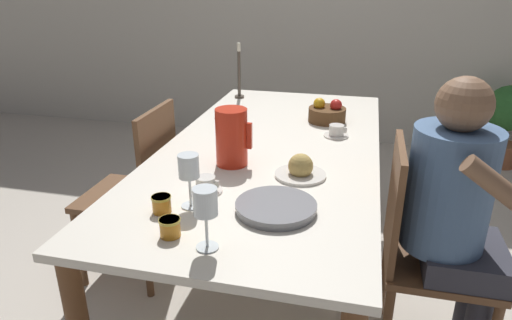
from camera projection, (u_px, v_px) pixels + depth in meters
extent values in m
plane|color=beige|center=(270.00, 281.00, 2.39)|extent=(20.00, 20.00, 0.00)
cube|color=silver|center=(272.00, 149.00, 2.10)|extent=(0.96, 2.03, 0.03)
cylinder|color=brown|center=(240.00, 147.00, 3.20)|extent=(0.07, 0.07, 0.73)
cylinder|color=brown|center=(363.00, 158.00, 3.01)|extent=(0.07, 0.07, 0.73)
cylinder|color=brown|center=(471.00, 288.00, 2.01)|extent=(0.04, 0.04, 0.42)
cylinder|color=brown|center=(384.00, 275.00, 2.09)|extent=(0.04, 0.04, 0.42)
cube|color=brown|center=(439.00, 263.00, 1.80)|extent=(0.42, 0.42, 0.03)
cube|color=brown|center=(395.00, 202.00, 1.75)|extent=(0.03, 0.39, 0.46)
cylinder|color=brown|center=(80.00, 249.00, 2.29)|extent=(0.04, 0.04, 0.42)
cylinder|color=brown|center=(117.00, 214.00, 2.62)|extent=(0.04, 0.04, 0.42)
cylinder|color=brown|center=(147.00, 259.00, 2.21)|extent=(0.04, 0.04, 0.42)
cylinder|color=brown|center=(177.00, 222.00, 2.54)|extent=(0.04, 0.04, 0.42)
cube|color=brown|center=(126.00, 196.00, 2.33)|extent=(0.42, 0.42, 0.03)
cube|color=brown|center=(158.00, 155.00, 2.19)|extent=(0.03, 0.39, 0.46)
cylinder|color=#33333D|center=(467.00, 304.00, 1.88)|extent=(0.09, 0.09, 0.45)
cube|color=#33333D|center=(463.00, 257.00, 1.73)|extent=(0.30, 0.34, 0.11)
cylinder|color=#4C6B93|center=(449.00, 189.00, 1.64)|extent=(0.30, 0.30, 0.46)
sphere|color=brown|center=(464.00, 104.00, 1.52)|extent=(0.19, 0.19, 0.19)
cylinder|color=brown|center=(500.00, 188.00, 1.39)|extent=(0.25, 0.06, 0.20)
cylinder|color=red|center=(232.00, 137.00, 1.85)|extent=(0.13, 0.13, 0.24)
cube|color=red|center=(249.00, 136.00, 1.83)|extent=(0.02, 0.02, 0.11)
cone|color=red|center=(219.00, 114.00, 1.83)|extent=(0.04, 0.04, 0.04)
cylinder|color=white|center=(191.00, 206.00, 1.55)|extent=(0.07, 0.07, 0.00)
cylinder|color=white|center=(190.00, 191.00, 1.53)|extent=(0.01, 0.01, 0.10)
cylinder|color=white|center=(189.00, 166.00, 1.50)|extent=(0.07, 0.07, 0.08)
cylinder|color=white|center=(207.00, 247.00, 1.32)|extent=(0.07, 0.07, 0.00)
cylinder|color=white|center=(207.00, 231.00, 1.30)|extent=(0.01, 0.01, 0.11)
cylinder|color=white|center=(205.00, 202.00, 1.26)|extent=(0.07, 0.07, 0.08)
cylinder|color=gold|center=(206.00, 207.00, 1.27)|extent=(0.06, 0.06, 0.04)
cylinder|color=silver|center=(206.00, 191.00, 1.66)|extent=(0.12, 0.12, 0.01)
cylinder|color=silver|center=(206.00, 183.00, 1.65)|extent=(0.07, 0.07, 0.05)
cube|color=silver|center=(217.00, 184.00, 1.64)|extent=(0.01, 0.01, 0.03)
cylinder|color=silver|center=(336.00, 136.00, 2.22)|extent=(0.12, 0.12, 0.01)
cylinder|color=silver|center=(336.00, 130.00, 2.21)|extent=(0.07, 0.07, 0.05)
cube|color=silver|center=(345.00, 130.00, 2.20)|extent=(0.01, 0.01, 0.03)
cylinder|color=gray|center=(276.00, 209.00, 1.52)|extent=(0.27, 0.27, 0.02)
cylinder|color=gray|center=(276.00, 205.00, 1.51)|extent=(0.27, 0.27, 0.01)
cylinder|color=silver|center=(300.00, 175.00, 1.78)|extent=(0.20, 0.20, 0.01)
sphere|color=tan|center=(301.00, 166.00, 1.77)|extent=(0.10, 0.10, 0.10)
cylinder|color=#C67A1E|center=(170.00, 228.00, 1.37)|extent=(0.06, 0.06, 0.06)
cylinder|color=gold|center=(169.00, 220.00, 1.36)|extent=(0.07, 0.07, 0.01)
cylinder|color=#C67A1E|center=(162.00, 204.00, 1.51)|extent=(0.06, 0.06, 0.06)
cylinder|color=gold|center=(161.00, 197.00, 1.50)|extent=(0.07, 0.07, 0.01)
cylinder|color=brown|center=(327.00, 115.00, 2.43)|extent=(0.20, 0.20, 0.07)
sphere|color=red|center=(336.00, 105.00, 2.39)|extent=(0.06, 0.06, 0.06)
sphere|color=gold|center=(319.00, 104.00, 2.42)|extent=(0.06, 0.06, 0.06)
cylinder|color=#4C4238|center=(239.00, 97.00, 2.90)|extent=(0.06, 0.06, 0.01)
cylinder|color=#4C4238|center=(239.00, 74.00, 2.85)|extent=(0.02, 0.02, 0.28)
cylinder|color=beige|center=(239.00, 47.00, 2.79)|extent=(0.02, 0.02, 0.05)
cylinder|color=#A8603D|center=(500.00, 154.00, 3.81)|extent=(0.26, 0.26, 0.19)
cylinder|color=brown|center=(504.00, 135.00, 3.75)|extent=(0.04, 0.04, 0.15)
sphere|color=#2D6B2D|center=(510.00, 108.00, 3.66)|extent=(0.37, 0.37, 0.37)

